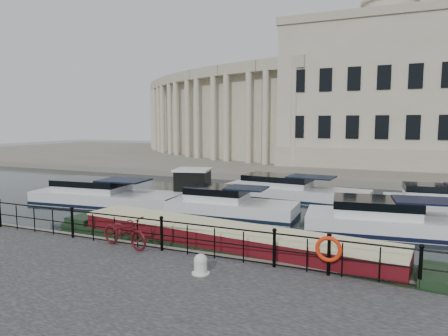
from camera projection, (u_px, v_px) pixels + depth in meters
The scene contains 10 objects.
ground_plane at pixel (193, 247), 15.87m from camera, with size 160.00×160.00×0.00m, color black.
far_bank at pixel (334, 159), 51.43m from camera, with size 120.00×42.00×0.55m, color #6B665B.
railing at pixel (162, 232), 13.69m from camera, with size 24.14×0.14×1.22m.
civic_building at pixel (322, 105), 47.14m from camera, with size 53.55×31.84×16.85m.
bicycle at pixel (125, 232), 14.06m from camera, with size 0.75×2.15×1.13m, color #4C0D10.
mooring_bollard at pixel (201, 264), 11.60m from camera, with size 0.53×0.53×0.60m.
life_ring_post at pixel (329, 250), 11.38m from camera, with size 0.76×0.20×1.24m.
narrowboat at pixel (225, 249), 14.55m from camera, with size 15.53×3.73×1.56m.
harbour_hut at pixel (193, 187), 24.82m from camera, with size 3.39×3.03×2.18m.
cabin_cruisers at pixel (269, 204), 22.53m from camera, with size 27.03×9.89×1.99m.
Camera 1 is at (7.26, -13.66, 4.93)m, focal length 32.00 mm.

